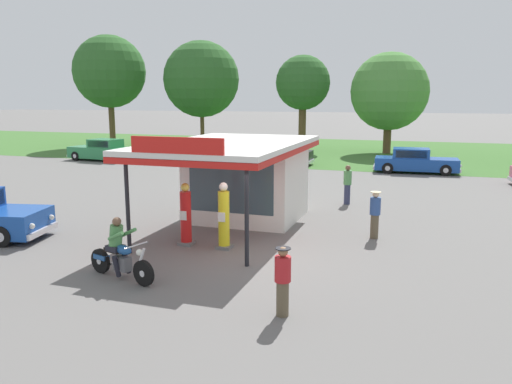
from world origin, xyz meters
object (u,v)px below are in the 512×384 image
gas_pump_nearside (186,217)px  bystander_chatting_near_pumps (375,213)px  parked_car_second_row_spare (415,162)px  bystander_strolling_foreground (283,280)px  gas_pump_offside (224,218)px  bystander_standing_back_lot (347,184)px  parked_car_back_row_left (102,151)px  motorcycle_with_rider (120,254)px  parked_car_back_row_centre (274,154)px

gas_pump_nearside → bystander_chatting_near_pumps: gas_pump_nearside is taller
parked_car_second_row_spare → bystander_strolling_foreground: bystander_strolling_foreground is taller
parked_car_second_row_spare → bystander_chatting_near_pumps: size_ratio=3.29×
gas_pump_offside → parked_car_second_row_spare: bearing=74.2°
gas_pump_offside → bystander_standing_back_lot: size_ratio=1.20×
gas_pump_nearside → bystander_standing_back_lot: 8.51m
bystander_standing_back_lot → gas_pump_nearside: bearing=-116.7°
gas_pump_nearside → parked_car_back_row_left: 23.02m
motorcycle_with_rider → gas_pump_offside: bearing=65.2°
parked_car_back_row_centre → bystander_chatting_near_pumps: (8.27, -16.55, 0.14)m
gas_pump_nearside → bystander_strolling_foreground: size_ratio=1.30×
gas_pump_offside → bystander_strolling_foreground: size_ratio=1.36×
bystander_chatting_near_pumps → gas_pump_nearside: bearing=-154.7°
motorcycle_with_rider → bystander_strolling_foreground: size_ratio=1.47×
gas_pump_nearside → parked_car_back_row_left: bearing=131.6°
gas_pump_nearside → parked_car_back_row_centre: size_ratio=0.35×
gas_pump_offside → motorcycle_with_rider: gas_pump_offside is taller
bystander_standing_back_lot → bystander_chatting_near_pumps: bearing=-72.2°
gas_pump_offside → motorcycle_with_rider: 3.55m
parked_car_back_row_left → bystander_strolling_foreground: 28.80m
parked_car_second_row_spare → parked_car_back_row_left: parked_car_back_row_left is taller
parked_car_back_row_left → bystander_strolling_foreground: bearing=-47.5°
motorcycle_with_rider → bystander_chatting_near_pumps: bearing=45.6°
gas_pump_offside → bystander_standing_back_lot: (2.57, 7.60, -0.04)m
bystander_standing_back_lot → parked_car_second_row_spare: bearing=76.3°
gas_pump_nearside → gas_pump_offside: bearing=0.0°
gas_pump_nearside → bystander_strolling_foreground: 5.80m
parked_car_back_row_left → parked_car_second_row_spare: bearing=2.2°
gas_pump_offside → motorcycle_with_rider: size_ratio=0.92×
bystander_chatting_near_pumps → bystander_standing_back_lot: 5.28m
gas_pump_nearside → motorcycle_with_rider: (-0.23, -3.21, -0.23)m
bystander_strolling_foreground → motorcycle_with_rider: bearing=169.8°
motorcycle_with_rider → parked_car_back_row_centre: motorcycle_with_rider is taller
gas_pump_offside → bystander_chatting_near_pumps: (4.18, 2.57, -0.10)m
parked_car_back_row_centre → bystander_standing_back_lot: (6.67, -11.52, 0.20)m
motorcycle_with_rider → parked_car_back_row_left: (-15.05, 20.43, 0.06)m
bystander_strolling_foreground → bystander_standing_back_lot: bearing=91.8°
motorcycle_with_rider → bystander_strolling_foreground: motorcycle_with_rider is taller
parked_car_second_row_spare → parked_car_back_row_left: size_ratio=1.00×
gas_pump_nearside → bystander_chatting_near_pumps: (5.43, 2.57, -0.06)m
gas_pump_nearside → parked_car_back_row_centre: gas_pump_nearside is taller
gas_pump_offside → parked_car_back_row_left: size_ratio=0.40×
gas_pump_offside → parked_car_second_row_spare: gas_pump_offside is taller
gas_pump_nearside → gas_pump_offside: size_ratio=0.96×
gas_pump_offside → bystander_chatting_near_pumps: gas_pump_offside is taller
parked_car_second_row_spare → bystander_strolling_foreground: size_ratio=3.43×
gas_pump_nearside → bystander_standing_back_lot: bearing=63.3°
gas_pump_nearside → gas_pump_offside: (1.26, 0.00, 0.04)m
motorcycle_with_rider → bystander_standing_back_lot: bearing=69.4°
parked_car_back_row_centre → bystander_strolling_foreground: size_ratio=3.68×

